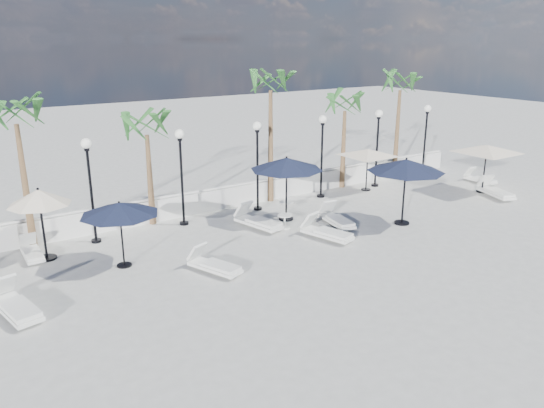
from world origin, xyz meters
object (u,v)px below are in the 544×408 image
lounger_2 (32,252)px  parasol_navy_left (119,209)px  lounger_3 (327,232)px  lounger_5 (258,221)px  lounger_4 (337,219)px  parasol_cream_small (39,198)px  parasol_cream_sq_b (487,145)px  lounger_6 (495,191)px  lounger_7 (480,179)px  lounger_0 (16,306)px  lounger_1 (214,265)px  parasol_navy_mid (287,164)px  parasol_cream_sq_a (368,149)px  parasol_navy_right (406,166)px

lounger_2 → parasol_navy_left: parasol_navy_left is taller
lounger_3 → lounger_5: size_ratio=0.95×
lounger_2 → lounger_3: size_ratio=0.79×
lounger_4 → parasol_cream_small: parasol_cream_small is taller
lounger_2 → parasol_cream_sq_b: 20.20m
lounger_4 → parasol_navy_left: parasol_navy_left is taller
lounger_4 → lounger_6: size_ratio=0.93×
lounger_3 → lounger_7: 11.87m
lounger_0 → parasol_cream_small: (1.50, 3.57, 1.88)m
lounger_4 → parasol_cream_sq_b: size_ratio=0.41×
parasol_cream_small → lounger_1: bearing=-43.7°
parasol_navy_mid → parasol_cream_small: bearing=173.1°
lounger_3 → lounger_7: size_ratio=1.26×
lounger_0 → parasol_navy_mid: parasol_navy_mid is taller
parasol_cream_sq_a → parasol_cream_sq_b: (4.46, -3.39, 0.27)m
parasol_cream_sq_a → parasol_cream_sq_b: 5.61m
lounger_7 → parasol_cream_sq_a: size_ratio=0.38×
lounger_3 → lounger_6: bearing=-16.6°
lounger_0 → parasol_navy_left: parasol_navy_left is taller
parasol_navy_mid → lounger_4: bearing=-52.2°
lounger_5 → lounger_6: size_ratio=1.01×
lounger_1 → parasol_cream_small: (-4.25, 4.05, 1.91)m
lounger_0 → lounger_2: bearing=62.9°
lounger_2 → parasol_navy_mid: parasol_navy_mid is taller
lounger_2 → lounger_7: lounger_7 is taller
lounger_0 → parasol_navy_left: bearing=12.7°
parasol_cream_sq_b → parasol_cream_small: bearing=171.1°
lounger_1 → parasol_cream_sq_a: (10.71, 4.41, 1.80)m
lounger_2 → lounger_7: (21.23, -2.26, 0.00)m
lounger_3 → parasol_navy_left: size_ratio=0.86×
parasol_navy_right → lounger_4: bearing=149.6°
lounger_7 → parasol_cream_small: bearing=174.7°
lounger_5 → lounger_6: bearing=-25.4°
lounger_0 → parasol_cream_sq_b: (20.92, 0.54, 2.04)m
lounger_1 → lounger_3: size_ratio=0.93×
parasol_cream_sq_a → lounger_2: bearing=179.9°
parasol_cream_sq_a → lounger_5: bearing=-167.3°
lounger_6 → parasol_navy_left: size_ratio=0.88×
parasol_navy_mid → parasol_cream_small: (-9.12, 1.11, -0.19)m
lounger_1 → lounger_7: bearing=-13.3°
lounger_0 → lounger_4: size_ratio=1.09×
lounger_7 → parasol_cream_sq_a: (-5.89, 2.24, 1.82)m
lounger_0 → parasol_navy_right: 14.38m
lounger_2 → lounger_7: size_ratio=1.00×
lounger_0 → parasol_cream_sq_a: 17.01m
lounger_0 → parasol_cream_sq_a: parasol_cream_sq_a is taller
lounger_3 → parasol_navy_right: 4.19m
lounger_5 → lounger_7: 13.22m
parasol_navy_left → parasol_cream_small: (-1.99, 2.02, 0.18)m
lounger_1 → lounger_2: size_ratio=1.17×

